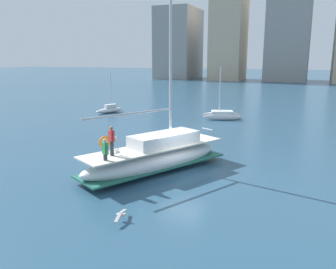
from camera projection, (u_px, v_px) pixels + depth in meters
name	position (u px, v px, depth m)	size (l,w,h in m)	color
ground_plane	(182.00, 172.00, 20.13)	(400.00, 400.00, 0.00)	#284C66
main_sailboat	(156.00, 156.00, 20.25)	(6.53, 9.63, 13.79)	silver
moored_sloop_far	(110.00, 109.00, 42.02)	(2.26, 3.93, 4.72)	silver
moored_catamaran	(222.00, 114.00, 37.75)	(4.60, 3.24, 5.62)	silver
seagull	(121.00, 214.00, 14.08)	(0.48, 1.23, 0.18)	silver
waterfront_buildings	(270.00, 40.00, 100.91)	(79.69, 18.33, 27.48)	gray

